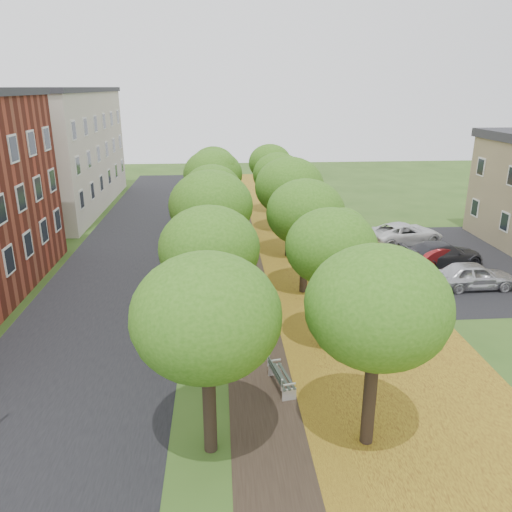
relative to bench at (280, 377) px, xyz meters
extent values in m
plane|color=#2D4C19|center=(-0.29, -3.11, -0.45)|extent=(120.00, 120.00, 0.00)
cube|color=black|center=(-7.79, 11.89, -0.45)|extent=(8.00, 70.00, 0.01)
cube|color=black|center=(-0.29, 11.89, -0.45)|extent=(3.20, 70.00, 0.01)
cube|color=#AD901F|center=(4.71, 11.89, -0.44)|extent=(7.50, 70.00, 0.01)
cube|color=black|center=(13.21, 12.89, -0.45)|extent=(9.00, 16.00, 0.01)
cylinder|color=black|center=(-2.49, -3.11, 1.09)|extent=(0.40, 0.40, 3.08)
ellipsoid|color=#2E6014|center=(-2.49, -3.11, 3.93)|extent=(3.98, 3.98, 3.38)
cylinder|color=black|center=(-2.49, 2.89, 1.09)|extent=(0.40, 0.40, 3.08)
ellipsoid|color=#2E6014|center=(-2.49, 2.89, 3.93)|extent=(3.98, 3.98, 3.38)
cylinder|color=black|center=(-2.49, 8.89, 1.09)|extent=(0.40, 0.40, 3.08)
ellipsoid|color=#2E6014|center=(-2.49, 8.89, 3.93)|extent=(3.98, 3.98, 3.38)
cylinder|color=black|center=(-2.49, 14.89, 1.09)|extent=(0.40, 0.40, 3.08)
ellipsoid|color=#2E6014|center=(-2.49, 14.89, 3.93)|extent=(3.98, 3.98, 3.38)
cylinder|color=black|center=(-2.49, 20.89, 1.09)|extent=(0.40, 0.40, 3.08)
ellipsoid|color=#2E6014|center=(-2.49, 20.89, 3.93)|extent=(3.98, 3.98, 3.38)
cylinder|color=black|center=(-2.49, 26.89, 1.09)|extent=(0.40, 0.40, 3.08)
ellipsoid|color=#2E6014|center=(-2.49, 26.89, 3.93)|extent=(3.98, 3.98, 3.38)
cylinder|color=black|center=(2.31, -3.11, 1.09)|extent=(0.40, 0.40, 3.08)
ellipsoid|color=#2E6014|center=(2.31, -3.11, 3.93)|extent=(3.98, 3.98, 3.38)
cylinder|color=black|center=(2.31, 2.89, 1.09)|extent=(0.40, 0.40, 3.08)
ellipsoid|color=#2E6014|center=(2.31, 2.89, 3.93)|extent=(3.98, 3.98, 3.38)
cylinder|color=black|center=(2.31, 8.89, 1.09)|extent=(0.40, 0.40, 3.08)
ellipsoid|color=#2E6014|center=(2.31, 8.89, 3.93)|extent=(3.98, 3.98, 3.38)
cylinder|color=black|center=(2.31, 14.89, 1.09)|extent=(0.40, 0.40, 3.08)
ellipsoid|color=#2E6014|center=(2.31, 14.89, 3.93)|extent=(3.98, 3.98, 3.38)
cylinder|color=black|center=(2.31, 20.89, 1.09)|extent=(0.40, 0.40, 3.08)
ellipsoid|color=#2E6014|center=(2.31, 20.89, 3.93)|extent=(3.98, 3.98, 3.38)
cylinder|color=black|center=(2.31, 26.89, 1.09)|extent=(0.40, 0.40, 3.08)
ellipsoid|color=#2E6014|center=(2.31, 26.89, 3.93)|extent=(3.98, 3.98, 3.38)
cube|color=beige|center=(-17.29, 29.89, 4.55)|extent=(10.00, 20.00, 10.00)
cube|color=#2D2D33|center=(-17.29, 29.89, 9.75)|extent=(10.30, 20.30, 0.40)
cube|color=#2B362D|center=(0.06, 0.01, 0.01)|extent=(0.81, 1.89, 0.04)
cube|color=#2B362D|center=(-0.20, -0.04, 0.28)|extent=(0.39, 1.80, 0.26)
cube|color=silver|center=(0.22, -0.81, -0.22)|extent=(0.51, 0.16, 0.46)
cube|color=silver|center=(-0.10, 0.83, -0.22)|extent=(0.51, 0.16, 0.46)
cube|color=silver|center=(0.22, -0.81, 0.19)|extent=(0.46, 0.15, 0.04)
cube|color=silver|center=(-0.10, 0.83, 0.19)|extent=(0.46, 0.15, 0.04)
imported|color=silver|center=(11.63, 8.68, 0.29)|extent=(4.35, 1.81, 1.47)
imported|color=maroon|center=(11.00, 12.05, 0.24)|extent=(4.39, 3.02, 1.37)
imported|color=#303035|center=(11.40, 12.24, 0.30)|extent=(5.52, 3.16, 1.51)
imported|color=silver|center=(10.71, 16.80, 0.31)|extent=(5.93, 3.88, 1.51)
camera|label=1|loc=(-2.04, -15.62, 9.99)|focal=35.00mm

